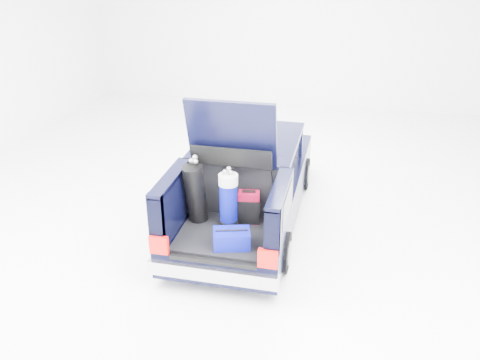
% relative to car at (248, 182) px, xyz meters
% --- Properties ---
extents(ground, '(14.00, 14.00, 0.00)m').
position_rel_car_xyz_m(ground, '(0.00, -0.11, -0.67)').
color(ground, white).
rests_on(ground, ground).
extents(car, '(1.87, 4.65, 2.47)m').
position_rel_car_xyz_m(car, '(0.00, 0.00, 0.00)').
color(car, black).
rests_on(car, ground).
extents(red_suitcase, '(0.34, 0.25, 0.52)m').
position_rel_car_xyz_m(red_suitcase, '(0.26, -1.19, 0.17)').
color(red_suitcase, maroon).
rests_on(red_suitcase, car).
extents(black_golf_bag, '(0.35, 0.47, 1.05)m').
position_rel_car_xyz_m(black_golf_bag, '(-0.50, -1.35, 0.40)').
color(black_golf_bag, black).
rests_on(black_golf_bag, car).
extents(blue_golf_bag, '(0.37, 0.37, 0.94)m').
position_rel_car_xyz_m(blue_golf_bag, '(0.00, -1.38, 0.35)').
color(blue_golf_bag, black).
rests_on(blue_golf_bag, car).
extents(blue_duffel, '(0.57, 0.45, 0.26)m').
position_rel_car_xyz_m(blue_duffel, '(0.17, -1.89, 0.05)').
color(blue_duffel, '#05097A').
rests_on(blue_duffel, car).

